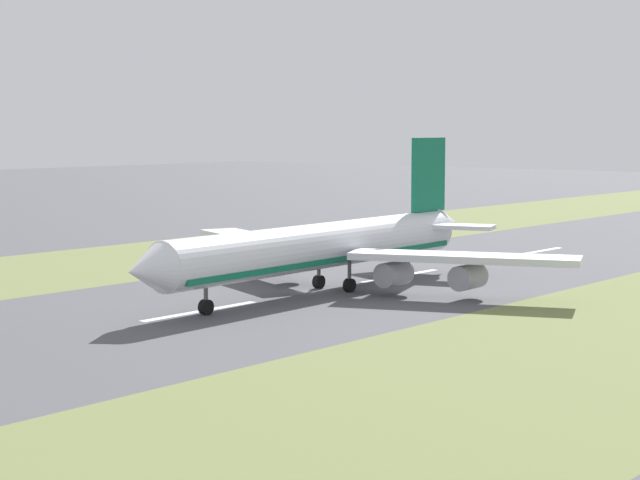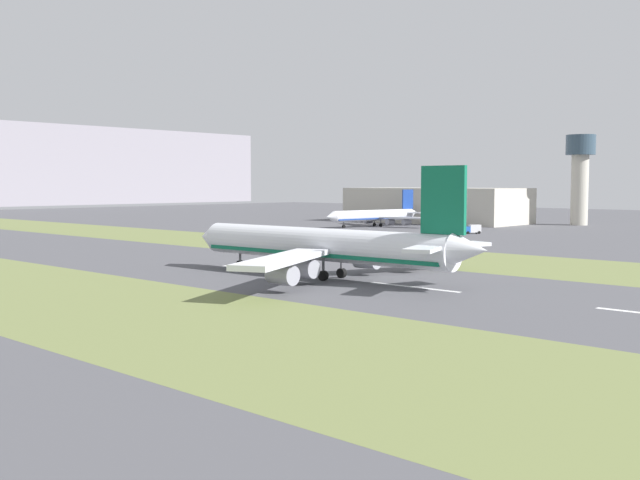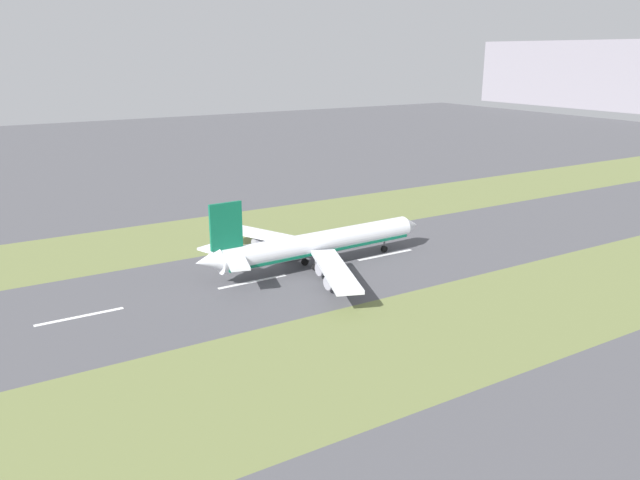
# 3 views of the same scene
# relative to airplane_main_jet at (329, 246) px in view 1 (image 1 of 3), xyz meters

# --- Properties ---
(ground_plane) EXTENTS (800.00, 800.00, 0.00)m
(ground_plane) POSITION_rel_airplane_main_jet_xyz_m (1.50, 2.08, -6.02)
(ground_plane) COLOR #4C4C51
(grass_median_west) EXTENTS (40.00, 600.00, 0.01)m
(grass_median_west) POSITION_rel_airplane_main_jet_xyz_m (-43.50, 2.08, -6.02)
(grass_median_west) COLOR olive
(grass_median_west) RESTS_ON ground
(grass_median_east) EXTENTS (40.00, 600.00, 0.01)m
(grass_median_east) POSITION_rel_airplane_main_jet_xyz_m (46.50, 2.08, -6.02)
(grass_median_east) COLOR olive
(grass_median_east) RESTS_ON ground
(centreline_dash_near) EXTENTS (1.20, 18.00, 0.01)m
(centreline_dash_near) POSITION_rel_airplane_main_jet_xyz_m (1.50, -58.10, -6.01)
(centreline_dash_near) COLOR silver
(centreline_dash_near) RESTS_ON ground
(centreline_dash_mid) EXTENTS (1.20, 18.00, 0.01)m
(centreline_dash_mid) POSITION_rel_airplane_main_jet_xyz_m (1.50, -18.10, -6.01)
(centreline_dash_mid) COLOR silver
(centreline_dash_mid) RESTS_ON ground
(centreline_dash_far) EXTENTS (1.20, 18.00, 0.01)m
(centreline_dash_far) POSITION_rel_airplane_main_jet_xyz_m (1.50, 21.90, -6.01)
(centreline_dash_far) COLOR silver
(centreline_dash_far) RESTS_ON ground
(airplane_main_jet) EXTENTS (64.10, 67.14, 20.20)m
(airplane_main_jet) POSITION_rel_airplane_main_jet_xyz_m (0.00, 0.00, 0.00)
(airplane_main_jet) COLOR silver
(airplane_main_jet) RESTS_ON ground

